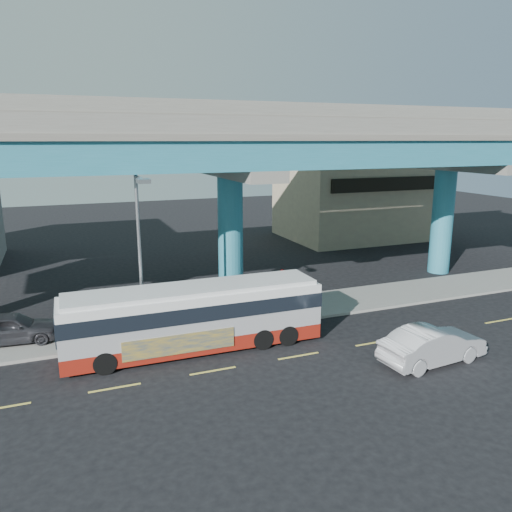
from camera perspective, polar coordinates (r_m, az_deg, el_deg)
name	(u,v)px	position (r m, az deg, el deg)	size (l,w,h in m)	color
ground	(296,353)	(23.13, 4.55, -11.03)	(120.00, 120.00, 0.00)	black
sidewalk	(252,313)	(27.77, -0.49, -6.58)	(70.00, 4.00, 0.15)	gray
lane_markings	(299,356)	(22.88, 4.88, -11.30)	(58.00, 0.12, 0.01)	#D8C64C
viaduct	(229,145)	(29.52, -3.12, 12.54)	(52.00, 12.40, 11.70)	#226F81
building_beige	(358,201)	(50.39, 11.55, 6.15)	(14.00, 10.23, 7.00)	tan
transit_bus	(195,315)	(23.05, -7.04, -6.73)	(11.82, 2.67, 3.02)	maroon
sedan	(433,345)	(23.19, 19.54, -9.56)	(5.03, 2.11, 1.62)	#BAB9BF
parked_car	(11,328)	(26.20, -26.25, -7.38)	(4.43, 2.10, 1.46)	#313136
street_lamp	(141,235)	(22.92, -13.05, 2.34)	(0.50, 2.57, 7.94)	gray
stop_sign	(282,283)	(26.44, 2.97, -3.07)	(0.71, 0.42, 2.66)	gray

